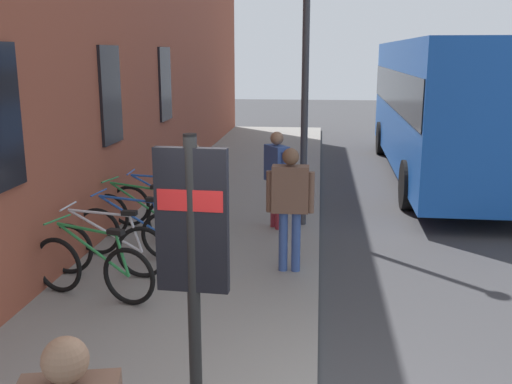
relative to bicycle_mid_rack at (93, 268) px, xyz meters
The scene contains 13 objects.
ground 5.13m from the bicycle_mid_rack, 47.41° to the right, with size 60.00×60.00×0.00m, color #38383A.
sidewalk_pavement 5.56m from the bicycle_mid_rack, 10.47° to the right, with size 24.00×3.50×0.12m, color gray.
bicycle_mid_rack is the anchor object (origin of this frame).
bicycle_under_window 0.76m from the bicycle_mid_rack, ahead, with size 0.48×1.77×0.97m.
bicycle_beside_lamp 1.53m from the bicycle_mid_rack, ahead, with size 0.48×1.77×0.97m.
bicycle_end_of_row 2.37m from the bicycle_mid_rack, ahead, with size 0.58×1.74×0.97m.
bicycle_by_door 3.14m from the bicycle_mid_rack, ahead, with size 0.48×1.77×0.97m.
transit_info_sign 3.26m from the bicycle_mid_rack, 143.63° to the right, with size 0.12×0.55×2.40m.
city_bus 10.43m from the bicycle_mid_rack, 33.86° to the right, with size 10.54×2.79×3.35m.
pedestrian_by_facade 2.80m from the bicycle_mid_rack, 15.00° to the right, with size 0.43×0.51×1.55m.
pedestrian_near_bus 3.88m from the bicycle_mid_rack, 31.71° to the right, with size 0.55×0.47×1.68m.
pedestrian_crossing_street 2.72m from the bicycle_mid_rack, 62.60° to the right, with size 0.25×0.65×1.73m.
street_lamp 5.12m from the bicycle_mid_rack, 34.78° to the right, with size 0.28×0.28×5.34m.
Camera 1 is at (-4.03, 0.04, 3.09)m, focal length 41.55 mm.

